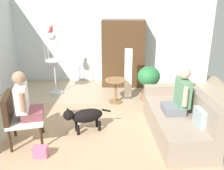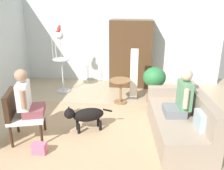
% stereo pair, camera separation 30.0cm
% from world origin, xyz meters
% --- Properties ---
extents(ground_plane, '(7.00, 7.00, 0.00)m').
position_xyz_m(ground_plane, '(0.00, 0.00, 0.00)').
color(ground_plane, tan).
extents(back_wall, '(6.02, 0.12, 2.54)m').
position_xyz_m(back_wall, '(0.00, 2.98, 1.27)').
color(back_wall, silver).
rests_on(back_wall, ground).
extents(area_rug, '(2.99, 2.56, 0.01)m').
position_xyz_m(area_rug, '(-0.13, -0.17, 0.00)').
color(area_rug, tan).
rests_on(area_rug, ground).
extents(couch, '(1.04, 2.00, 0.85)m').
position_xyz_m(couch, '(1.50, -0.13, 0.30)').
color(couch, gray).
rests_on(couch, ground).
extents(armchair, '(0.73, 0.75, 0.91)m').
position_xyz_m(armchair, '(-1.29, -0.56, 0.54)').
color(armchair, '#382316').
rests_on(armchair, ground).
extents(person_on_couch, '(0.46, 0.55, 0.83)m').
position_xyz_m(person_on_couch, '(1.47, -0.16, 0.77)').
color(person_on_couch, slate).
extents(person_on_armchair, '(0.51, 0.56, 0.82)m').
position_xyz_m(person_on_armchair, '(-1.15, -0.53, 0.80)').
color(person_on_armchair, brown).
extents(round_end_table, '(0.50, 0.50, 0.58)m').
position_xyz_m(round_end_table, '(0.30, 1.25, 0.37)').
color(round_end_table, olive).
rests_on(round_end_table, ground).
extents(dog, '(0.85, 0.47, 0.52)m').
position_xyz_m(dog, '(-0.23, -0.14, 0.32)').
color(dog, black).
rests_on(dog, ground).
extents(bird_cage_stand, '(0.45, 0.45, 1.58)m').
position_xyz_m(bird_cage_stand, '(-1.29, 1.82, 0.89)').
color(bird_cage_stand, silver).
rests_on(bird_cage_stand, ground).
extents(parrot, '(0.17, 0.10, 0.18)m').
position_xyz_m(parrot, '(-1.30, 1.82, 1.67)').
color(parrot, red).
rests_on(parrot, bird_cage_stand).
extents(potted_plant, '(0.54, 0.54, 0.87)m').
position_xyz_m(potted_plant, '(1.09, 1.41, 0.55)').
color(potted_plant, '#996047').
rests_on(potted_plant, ground).
extents(column_lamp, '(0.20, 0.20, 1.24)m').
position_xyz_m(column_lamp, '(0.61, 1.60, 0.62)').
color(column_lamp, '#4C4742').
rests_on(column_lamp, ground).
extents(armoire_cabinet, '(1.16, 0.56, 1.85)m').
position_xyz_m(armoire_cabinet, '(0.48, 2.57, 0.92)').
color(armoire_cabinet, '#4C331E').
rests_on(armoire_cabinet, ground).
extents(handbag, '(0.22, 0.13, 0.19)m').
position_xyz_m(handbag, '(-0.82, -0.96, 0.10)').
color(handbag, '#D8668C').
rests_on(handbag, ground).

